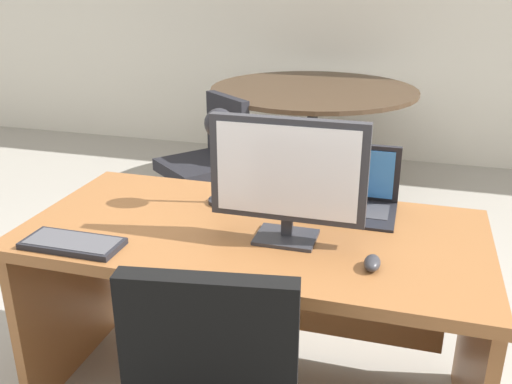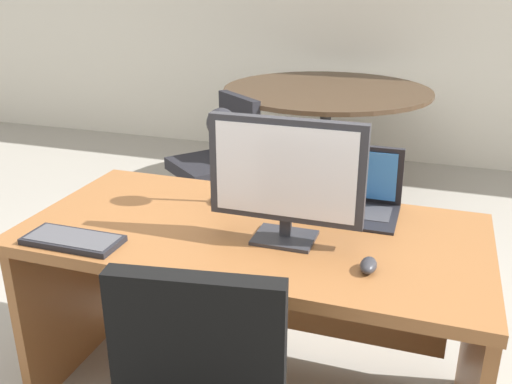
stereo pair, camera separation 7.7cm
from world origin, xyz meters
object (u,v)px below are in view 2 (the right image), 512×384
object	(u,v)px
mouse	(368,265)
meeting_chair_near	(219,172)
monitor	(286,175)
laptop	(352,190)
keyboard	(73,240)
desk	(257,273)
desk_lamp	(222,136)
meeting_table	(326,114)

from	to	relation	value
mouse	meeting_chair_near	world-z (taller)	meeting_chair_near
monitor	laptop	distance (m)	0.40
keyboard	mouse	distance (m)	0.95
mouse	meeting_chair_near	xyz separation A→B (m)	(-1.20, 1.76, -0.43)
monitor	laptop	size ratio (longest dim) A/B	1.45
keyboard	desk	bearing A→B (deg)	33.16
desk	desk_lamp	bearing A→B (deg)	145.07
desk	keyboard	world-z (taller)	keyboard
monitor	meeting_chair_near	bearing A→B (deg)	119.08
meeting_chair_near	keyboard	bearing A→B (deg)	-82.22
monitor	meeting_chair_near	world-z (taller)	monitor
desk	mouse	world-z (taller)	mouse
desk	keyboard	xyz separation A→B (m)	(-0.52, -0.34, 0.21)
laptop	keyboard	size ratio (longest dim) A/B	1.08
desk	meeting_table	xyz separation A→B (m)	(-0.21, 2.23, 0.08)
monitor	meeting_table	world-z (taller)	monitor
meeting_chair_near	monitor	bearing A→B (deg)	-60.92
desk_lamp	meeting_table	size ratio (longest dim) A/B	0.25
desk	meeting_chair_near	world-z (taller)	meeting_chair_near
meeting_table	keyboard	bearing A→B (deg)	-96.87
monitor	mouse	xyz separation A→B (m)	(0.29, -0.13, -0.21)
keyboard	meeting_table	size ratio (longest dim) A/B	0.22
desk_lamp	meeting_chair_near	bearing A→B (deg)	113.14
meeting_table	meeting_chair_near	bearing A→B (deg)	-129.41
laptop	desk_lamp	world-z (taller)	desk_lamp
desk_lamp	mouse	bearing A→B (deg)	-29.88
keyboard	laptop	bearing A→B (deg)	34.91
desk	laptop	bearing A→B (deg)	37.81
keyboard	desk_lamp	xyz separation A→B (m)	(0.35, 0.46, 0.26)
mouse	desk_lamp	world-z (taller)	desk_lamp
desk_lamp	laptop	bearing A→B (deg)	13.14
meeting_table	laptop	bearing A→B (deg)	-75.68
mouse	meeting_table	bearing A→B (deg)	104.56
laptop	meeting_table	size ratio (longest dim) A/B	0.24
monitor	keyboard	distance (m)	0.73
desk	desk_lamp	xyz separation A→B (m)	(-0.17, 0.12, 0.47)
desk	mouse	size ratio (longest dim) A/B	18.10
desk_lamp	meeting_chair_near	xyz separation A→B (m)	(-0.61, 1.42, -0.68)
mouse	desk_lamp	distance (m)	0.73
meeting_table	meeting_chair_near	xyz separation A→B (m)	(-0.57, -0.69, -0.28)
monitor	meeting_chair_near	xyz separation A→B (m)	(-0.91, 1.64, -0.64)
keyboard	meeting_table	world-z (taller)	meeting_table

